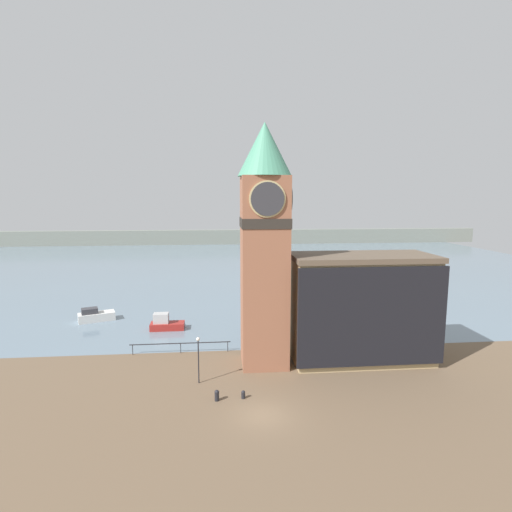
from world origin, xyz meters
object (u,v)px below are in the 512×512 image
object	(u,v)px
mooring_bollard_far	(243,394)
boat_near	(166,324)
mooring_bollard_near	(217,395)
clock_tower	(265,240)
pier_building	(361,308)
boat_far	(95,316)
lamp_post	(198,351)

from	to	relation	value
mooring_bollard_far	boat_near	bearing A→B (deg)	115.22
mooring_bollard_near	mooring_bollard_far	distance (m)	2.10
clock_tower	boat_near	world-z (taller)	clock_tower
clock_tower	boat_near	bearing A→B (deg)	134.23
pier_building	mooring_bollard_near	distance (m)	16.42
clock_tower	pier_building	distance (m)	11.65
boat_far	mooring_bollard_far	distance (m)	28.51
mooring_bollard_near	lamp_post	distance (m)	4.28
clock_tower	pier_building	bearing A→B (deg)	0.85
boat_far	mooring_bollard_near	world-z (taller)	boat_far
boat_near	clock_tower	bearing A→B (deg)	-46.59
pier_building	mooring_bollard_far	size ratio (longest dim) A/B	20.92
pier_building	mooring_bollard_far	distance (m)	14.63
lamp_post	boat_near	bearing A→B (deg)	107.79
boat_far	mooring_bollard_near	bearing A→B (deg)	-76.06
clock_tower	mooring_bollard_far	world-z (taller)	clock_tower
boat_near	lamp_post	world-z (taller)	lamp_post
boat_near	lamp_post	bearing A→B (deg)	-73.03
lamp_post	pier_building	bearing A→B (deg)	13.71
boat_far	mooring_bollard_far	size ratio (longest dim) A/B	7.37
boat_near	mooring_bollard_far	world-z (taller)	boat_near
clock_tower	boat_far	size ratio (longest dim) A/B	4.65
boat_far	lamp_post	world-z (taller)	lamp_post
boat_far	pier_building	bearing A→B (deg)	-48.55
clock_tower	mooring_bollard_far	bearing A→B (deg)	-109.96
boat_far	mooring_bollard_near	xyz separation A→B (m)	(15.86, -22.32, -0.21)
pier_building	boat_far	xyz separation A→B (m)	(-29.91, 15.30, -4.57)
boat_near	mooring_bollard_near	bearing A→B (deg)	-71.51
clock_tower	boat_near	xyz separation A→B (m)	(-10.84, 11.13, -11.23)
boat_far	lamp_post	xyz separation A→B (m)	(14.30, -19.11, 2.17)
mooring_bollard_near	boat_near	bearing A→B (deg)	109.32
clock_tower	mooring_bollard_near	world-z (taller)	clock_tower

